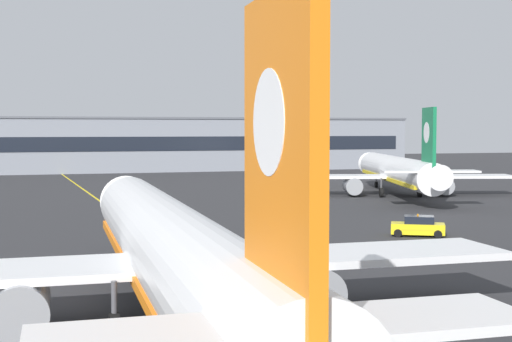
# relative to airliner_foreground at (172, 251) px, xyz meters

# --- Properties ---
(taxiway_centreline) EXTENTS (10.11, 179.75, 0.01)m
(taxiway_centreline) POSITION_rel_airliner_foreground_xyz_m (3.21, 21.88, -3.37)
(taxiway_centreline) COLOR yellow
(taxiway_centreline) RESTS_ON ground
(airliner_foreground) EXTENTS (32.08, 41.45, 11.65)m
(airliner_foreground) POSITION_rel_airliner_foreground_xyz_m (0.00, 0.00, 0.00)
(airliner_foreground) COLOR white
(airliner_foreground) RESTS_ON ground
(airliner_background) EXTENTS (30.09, 38.22, 10.90)m
(airliner_background) POSITION_rel_airliner_foreground_xyz_m (38.32, 52.52, -0.22)
(airliner_background) COLOR white
(airliner_background) RESTS_ON ground
(service_car_nearest) EXTENTS (4.55, 3.56, 1.79)m
(service_car_nearest) POSITION_rel_airliner_foreground_xyz_m (23.59, 20.86, -2.60)
(service_car_nearest) COLOR yellow
(service_car_nearest) RESTS_ON ground
(safety_cone_by_nose_gear) EXTENTS (0.44, 0.44, 0.55)m
(safety_cone_by_nose_gear) POSITION_rel_airliner_foreground_xyz_m (0.01, 16.81, -3.11)
(safety_cone_by_nose_gear) COLOR orange
(safety_cone_by_nose_gear) RESTS_ON ground
(terminal_building) EXTENTS (112.34, 12.40, 10.92)m
(terminal_building) POSITION_rel_airliner_foreground_xyz_m (14.47, 116.49, 2.10)
(terminal_building) COLOR gray
(terminal_building) RESTS_ON ground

